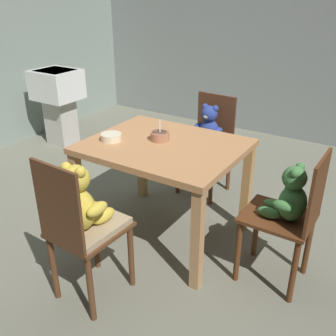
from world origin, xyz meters
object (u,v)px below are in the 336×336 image
object	(u,v)px
teddy_chair_near_front	(82,214)
teddy_chair_far_center	(208,134)
porridge_bowl_cream_near_left	(111,137)
porridge_bowl_terracotta_center	(160,136)
teddy_chair_near_right	(289,206)
sink_basin	(58,96)
dining_table	(164,157)

from	to	relation	value
teddy_chair_near_front	teddy_chair_far_center	xyz separation A→B (m)	(-0.03, 1.59, -0.04)
porridge_bowl_cream_near_left	porridge_bowl_terracotta_center	size ratio (longest dim) A/B	1.09
teddy_chair_near_right	teddy_chair_far_center	world-z (taller)	teddy_chair_near_right
porridge_bowl_terracotta_center	teddy_chair_far_center	bearing A→B (deg)	89.91
sink_basin	porridge_bowl_cream_near_left	bearing A→B (deg)	-32.32
teddy_chair_far_center	porridge_bowl_terracotta_center	bearing A→B (deg)	3.44
teddy_chair_far_center	porridge_bowl_cream_near_left	bearing A→B (deg)	-13.45
teddy_chair_near_front	dining_table	bearing A→B (deg)	0.58
teddy_chair_near_right	sink_basin	world-z (taller)	teddy_chair_near_right
sink_basin	dining_table	bearing A→B (deg)	-24.49
teddy_chair_near_front	porridge_bowl_terracotta_center	size ratio (longest dim) A/B	6.98
dining_table	teddy_chair_near_right	xyz separation A→B (m)	(0.90, -0.04, -0.08)
teddy_chair_near_front	porridge_bowl_terracotta_center	distance (m)	0.85
porridge_bowl_cream_near_left	sink_basin	bearing A→B (deg)	147.68
dining_table	porridge_bowl_terracotta_center	xyz separation A→B (m)	(-0.06, 0.04, 0.13)
teddy_chair_near_right	porridge_bowl_terracotta_center	xyz separation A→B (m)	(-0.96, 0.08, 0.22)
porridge_bowl_terracotta_center	dining_table	bearing A→B (deg)	-33.89
teddy_chair_near_front	teddy_chair_far_center	size ratio (longest dim) A/B	1.08
teddy_chair_near_front	porridge_bowl_cream_near_left	world-z (taller)	teddy_chair_near_front
teddy_chair_far_center	sink_basin	distance (m)	2.00
teddy_chair_near_front	porridge_bowl_cream_near_left	size ratio (longest dim) A/B	6.41
teddy_chair_near_right	teddy_chair_near_front	xyz separation A→B (m)	(-0.93, -0.75, 0.03)
teddy_chair_far_center	porridge_bowl_cream_near_left	distance (m)	1.01
teddy_chair_near_right	teddy_chair_far_center	bearing A→B (deg)	-40.45
teddy_chair_near_front	porridge_bowl_cream_near_left	bearing A→B (deg)	28.79
teddy_chair_near_front	teddy_chair_far_center	world-z (taller)	teddy_chair_near_front
porridge_bowl_terracotta_center	porridge_bowl_cream_near_left	bearing A→B (deg)	-147.25
dining_table	teddy_chair_near_right	size ratio (longest dim) A/B	1.17
porridge_bowl_cream_near_left	teddy_chair_near_front	bearing A→B (deg)	-63.83
dining_table	teddy_chair_near_front	size ratio (longest dim) A/B	1.13
porridge_bowl_cream_near_left	teddy_chair_far_center	bearing A→B (deg)	73.02
dining_table	porridge_bowl_terracotta_center	distance (m)	0.15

